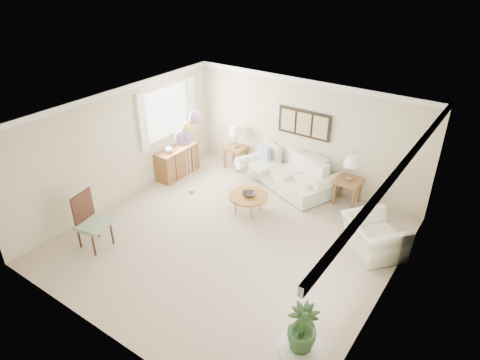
{
  "coord_description": "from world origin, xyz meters",
  "views": [
    {
      "loc": [
        4.14,
        -5.6,
        5.2
      ],
      "look_at": [
        -0.18,
        0.6,
        1.05
      ],
      "focal_mm": 32.0,
      "sensor_mm": 36.0,
      "label": 1
    }
  ],
  "objects": [
    {
      "name": "end_table_right",
      "position": [
        1.35,
        2.65,
        0.51
      ],
      "size": [
        0.56,
        0.51,
        0.61
      ],
      "color": "brown",
      "rests_on": "ground"
    },
    {
      "name": "vase_sage",
      "position": [
        -2.74,
        1.81,
        0.83
      ],
      "size": [
        0.17,
        0.17,
        0.17
      ],
      "primitive_type": "imported",
      "rotation": [
        0.0,
        0.0,
        -0.06
      ],
      "color": "silver",
      "rests_on": "credenza"
    },
    {
      "name": "potted_plant",
      "position": [
        2.61,
        -2.05,
        1.01
      ],
      "size": [
        0.44,
        0.44,
        0.69
      ],
      "primitive_type": "imported",
      "rotation": [
        0.0,
        0.0,
        0.14
      ],
      "color": "#274F27",
      "rests_on": "side_table"
    },
    {
      "name": "ground_plane",
      "position": [
        0.0,
        0.0,
        0.0
      ],
      "size": [
        6.0,
        6.0,
        0.0
      ],
      "primitive_type": "plane",
      "color": "tan"
    },
    {
      "name": "credenza",
      "position": [
        -2.76,
        1.5,
        0.37
      ],
      "size": [
        0.46,
        1.2,
        0.74
      ],
      "color": "brown",
      "rests_on": "ground"
    },
    {
      "name": "room_shell",
      "position": [
        -0.11,
        0.09,
        1.63
      ],
      "size": [
        6.04,
        6.04,
        2.6
      ],
      "color": "beige",
      "rests_on": "ground"
    },
    {
      "name": "side_table",
      "position": [
        2.61,
        -2.05,
        0.5
      ],
      "size": [
        0.61,
        0.61,
        0.66
      ],
      "color": "silver",
      "rests_on": "ground"
    },
    {
      "name": "lamp_left",
      "position": [
        -1.78,
        2.69,
        1.05
      ],
      "size": [
        0.34,
        0.34,
        0.61
      ],
      "color": "gray",
      "rests_on": "end_table_left"
    },
    {
      "name": "lamp_right",
      "position": [
        1.35,
        2.65,
        1.06
      ],
      "size": [
        0.33,
        0.33,
        0.59
      ],
      "color": "gray",
      "rests_on": "end_table_right"
    },
    {
      "name": "decor_bowl",
      "position": [
        -0.27,
        1.06,
        0.47
      ],
      "size": [
        0.38,
        0.38,
        0.07
      ],
      "primitive_type": "imported",
      "rotation": [
        0.0,
        0.0,
        0.42
      ],
      "color": "#2D2622",
      "rests_on": "coffee_table"
    },
    {
      "name": "armchair",
      "position": [
        2.45,
        1.26,
        0.35
      ],
      "size": [
        1.44,
        1.42,
        0.7
      ],
      "primitive_type": "imported",
      "rotation": [
        0.0,
        0.0,
        2.44
      ],
      "color": "#F4E8CD",
      "rests_on": "ground"
    },
    {
      "name": "vase_white",
      "position": [
        -2.74,
        1.23,
        0.84
      ],
      "size": [
        0.23,
        0.23,
        0.21
      ],
      "primitive_type": "imported",
      "rotation": [
        0.0,
        0.0,
        0.16
      ],
      "color": "silver",
      "rests_on": "credenza"
    },
    {
      "name": "accent_chair",
      "position": [
        -2.13,
        -1.65,
        0.58
      ],
      "size": [
        0.64,
        0.64,
        1.11
      ],
      "color": "gray",
      "rests_on": "ground"
    },
    {
      "name": "wall_art_triptych",
      "position": [
        0.0,
        2.96,
        1.55
      ],
      "size": [
        1.35,
        0.06,
        0.65
      ],
      "color": "black",
      "rests_on": "ground"
    },
    {
      "name": "sofa",
      "position": [
        -0.12,
        2.61,
        0.35
      ],
      "size": [
        2.72,
        1.68,
        0.89
      ],
      "color": "#F4E8CD",
      "rests_on": "ground"
    },
    {
      "name": "coffee_table",
      "position": [
        -0.28,
        1.06,
        0.4
      ],
      "size": [
        0.86,
        0.86,
        0.44
      ],
      "color": "brown",
      "rests_on": "ground"
    },
    {
      "name": "end_table_left",
      "position": [
        -1.78,
        2.69,
        0.49
      ],
      "size": [
        0.54,
        0.49,
        0.59
      ],
      "color": "brown",
      "rests_on": "ground"
    },
    {
      "name": "balloon_cluster",
      "position": [
        -1.87,
        0.99,
        1.57
      ],
      "size": [
        0.54,
        0.54,
        2.06
      ],
      "color": "gray",
      "rests_on": "ground"
    }
  ]
}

